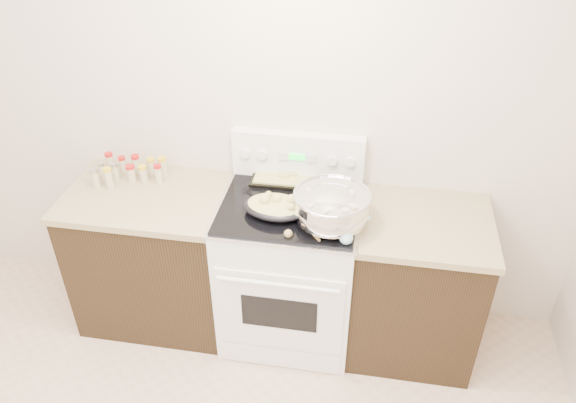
# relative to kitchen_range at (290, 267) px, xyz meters

# --- Properties ---
(room_shell) EXTENTS (4.10, 3.60, 2.75)m
(room_shell) POSITION_rel_kitchen_range_xyz_m (-0.35, -1.42, 1.21)
(room_shell) COLOR beige
(room_shell) RESTS_ON ground
(counter_left) EXTENTS (0.93, 0.67, 0.92)m
(counter_left) POSITION_rel_kitchen_range_xyz_m (-0.83, 0.01, -0.03)
(counter_left) COLOR black
(counter_left) RESTS_ON ground
(counter_right) EXTENTS (0.73, 0.67, 0.92)m
(counter_right) POSITION_rel_kitchen_range_xyz_m (0.73, 0.01, -0.03)
(counter_right) COLOR black
(counter_right) RESTS_ON ground
(kitchen_range) EXTENTS (0.78, 0.73, 1.22)m
(kitchen_range) POSITION_rel_kitchen_range_xyz_m (0.00, 0.00, 0.00)
(kitchen_range) COLOR white
(kitchen_range) RESTS_ON ground
(mixing_bowl) EXTENTS (0.49, 0.49, 0.23)m
(mixing_bowl) POSITION_rel_kitchen_range_xyz_m (0.24, -0.13, 0.54)
(mixing_bowl) COLOR silver
(mixing_bowl) RESTS_ON kitchen_range
(roasting_pan) EXTENTS (0.37, 0.27, 0.12)m
(roasting_pan) POSITION_rel_kitchen_range_xyz_m (-0.06, -0.09, 0.50)
(roasting_pan) COLOR black
(roasting_pan) RESTS_ON kitchen_range
(baking_sheet) EXTENTS (0.39, 0.27, 0.06)m
(baking_sheet) POSITION_rel_kitchen_range_xyz_m (-0.07, 0.26, 0.47)
(baking_sheet) COLOR black
(baking_sheet) RESTS_ON kitchen_range
(wooden_spoon) EXTENTS (0.19, 0.23, 0.04)m
(wooden_spoon) POSITION_rel_kitchen_range_xyz_m (0.07, -0.24, 0.46)
(wooden_spoon) COLOR #A7874C
(wooden_spoon) RESTS_ON kitchen_range
(blue_ladle) EXTENTS (0.15, 0.23, 0.09)m
(blue_ladle) POSITION_rel_kitchen_range_xyz_m (0.34, -0.26, 0.48)
(blue_ladle) COLOR #9BD4E8
(blue_ladle) RESTS_ON kitchen_range
(spice_jars) EXTENTS (0.39, 0.23, 0.13)m
(spice_jars) POSITION_rel_kitchen_range_xyz_m (-0.98, 0.14, 0.49)
(spice_jars) COLOR #BFB28C
(spice_jars) RESTS_ON counter_left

